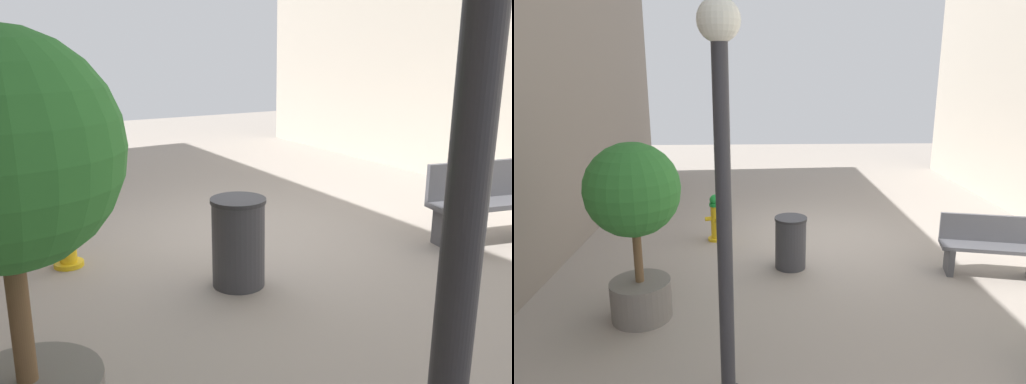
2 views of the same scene
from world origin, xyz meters
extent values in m
plane|color=gray|center=(0.00, 0.00, 0.00)|extent=(23.40, 23.40, 0.00)
cylinder|color=gold|center=(2.05, 0.01, 0.03)|extent=(0.31, 0.31, 0.05)
cylinder|color=gold|center=(2.05, 0.01, 0.37)|extent=(0.18, 0.18, 0.64)
cylinder|color=#198C33|center=(2.05, 0.01, 0.72)|extent=(0.23, 0.23, 0.06)
sphere|color=#198C33|center=(2.05, 0.01, 0.80)|extent=(0.21, 0.21, 0.21)
cylinder|color=gold|center=(1.92, -0.04, 0.45)|extent=(0.15, 0.12, 0.08)
cylinder|color=gold|center=(2.18, 0.05, 0.45)|extent=(0.15, 0.12, 0.08)
cylinder|color=gold|center=(2.01, 0.15, 0.41)|extent=(0.14, 0.17, 0.11)
cube|color=#4C4C51|center=(-1.82, 1.62, 0.23)|extent=(0.19, 0.41, 0.45)
cube|color=#4C4C51|center=(-2.45, 1.77, 0.48)|extent=(1.66, 0.79, 0.06)
cube|color=#4C4C51|center=(-2.49, 1.58, 0.73)|extent=(1.57, 0.42, 0.44)
cylinder|color=brown|center=(2.82, 2.83, 0.96)|extent=(0.11, 0.11, 0.88)
sphere|color=#2D722D|center=(2.82, 2.83, 1.75)|extent=(1.19, 1.19, 1.19)
cylinder|color=#2D2D33|center=(1.60, 4.51, 1.78)|extent=(0.14, 0.14, 3.32)
cylinder|color=#38383D|center=(0.72, 1.32, 0.41)|extent=(0.51, 0.51, 0.83)
cylinder|color=#2C2C30|center=(0.72, 1.32, 0.85)|extent=(0.53, 0.53, 0.04)
camera|label=1|loc=(3.06, 5.64, 2.21)|focal=38.17mm
camera|label=2|loc=(1.34, 8.39, 3.19)|focal=32.27mm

